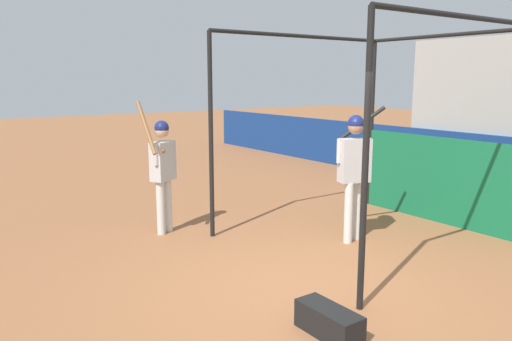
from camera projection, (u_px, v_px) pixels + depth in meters
name	position (u px, v px, depth m)	size (l,w,h in m)	color
ground_plane	(296.00, 290.00, 5.82)	(60.00, 60.00, 0.00)	#935B38
batting_cage	(416.00, 146.00, 7.99)	(3.16, 3.65, 3.16)	black
player_batter	(355.00, 165.00, 7.40)	(0.56, 0.94, 2.02)	silver
player_waiting	(163.00, 166.00, 7.80)	(0.63, 0.62, 2.10)	silver
equipment_bag	(329.00, 322.00, 4.77)	(0.70, 0.28, 0.28)	black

